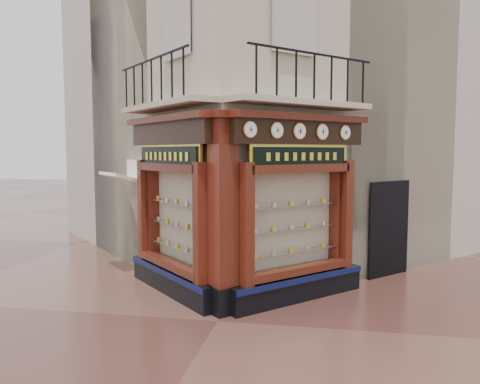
% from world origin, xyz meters
% --- Properties ---
extents(ground, '(80.00, 80.00, 0.00)m').
position_xyz_m(ground, '(0.00, 0.00, 0.00)').
color(ground, '#4E2B24').
rests_on(ground, ground).
extents(main_building, '(11.31, 11.31, 12.00)m').
position_xyz_m(main_building, '(0.00, 6.16, 6.00)').
color(main_building, '#BAAF91').
rests_on(main_building, ground).
extents(neighbour_left, '(11.31, 11.31, 11.00)m').
position_xyz_m(neighbour_left, '(-2.47, 8.63, 5.50)').
color(neighbour_left, beige).
rests_on(neighbour_left, ground).
extents(neighbour_right, '(11.31, 11.31, 11.00)m').
position_xyz_m(neighbour_right, '(2.47, 8.63, 5.50)').
color(neighbour_right, beige).
rests_on(neighbour_right, ground).
extents(shopfront_left, '(2.86, 2.86, 3.98)m').
position_xyz_m(shopfront_left, '(-1.41, 1.57, 1.98)').
color(shopfront_left, black).
rests_on(shopfront_left, ground).
extents(shopfront_right, '(2.86, 2.86, 3.98)m').
position_xyz_m(shopfront_right, '(1.41, 1.57, 1.98)').
color(shopfront_right, black).
rests_on(shopfront_right, ground).
extents(corner_pilaster, '(0.85, 0.85, 3.98)m').
position_xyz_m(corner_pilaster, '(0.00, 0.50, 1.95)').
color(corner_pilaster, black).
rests_on(corner_pilaster, ground).
extents(balcony, '(5.94, 2.97, 1.03)m').
position_xyz_m(balcony, '(0.00, 1.49, 4.22)').
color(balcony, '#BAAF91').
rests_on(balcony, ground).
extents(clock_a, '(0.26, 0.26, 0.32)m').
position_xyz_m(clock_a, '(0.54, 0.44, 3.62)').
color(clock_a, '#BC893E').
rests_on(clock_a, ground).
extents(clock_b, '(0.26, 0.26, 0.32)m').
position_xyz_m(clock_b, '(1.01, 0.90, 3.62)').
color(clock_b, '#BC893E').
rests_on(clock_b, ground).
extents(clock_c, '(0.27, 0.27, 0.34)m').
position_xyz_m(clock_c, '(1.43, 1.32, 3.62)').
color(clock_c, '#BC893E').
rests_on(clock_c, ground).
extents(clock_d, '(0.28, 0.28, 0.34)m').
position_xyz_m(clock_d, '(1.89, 1.78, 3.62)').
color(clock_d, '#BC893E').
rests_on(clock_d, ground).
extents(clock_e, '(0.26, 0.26, 0.32)m').
position_xyz_m(clock_e, '(2.38, 2.28, 3.62)').
color(clock_e, '#BC893E').
rests_on(clock_e, ground).
extents(awning, '(1.46, 1.46, 0.29)m').
position_xyz_m(awning, '(-3.30, 3.09, 0.00)').
color(awning, white).
rests_on(awning, ground).
extents(signboard_left, '(2.09, 2.09, 0.56)m').
position_xyz_m(signboard_left, '(-1.46, 1.51, 3.10)').
color(signboard_left, yellow).
rests_on(signboard_left, ground).
extents(signboard_right, '(1.94, 1.94, 0.52)m').
position_xyz_m(signboard_right, '(1.46, 1.51, 3.10)').
color(signboard_right, yellow).
rests_on(signboard_right, ground).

